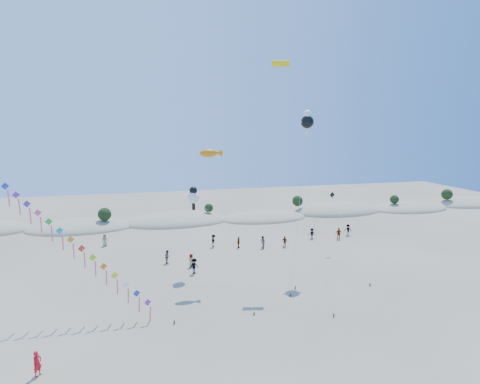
# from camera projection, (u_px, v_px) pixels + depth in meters

# --- Properties ---
(ground) EXTENTS (160.00, 160.00, 0.00)m
(ground) POSITION_uv_depth(u_px,v_px,m) (236.00, 366.00, 28.81)
(ground) COLOR #7F7158
(ground) RESTS_ON ground
(dune_ridge) EXTENTS (145.30, 11.49, 5.57)m
(dune_ridge) POSITION_uv_depth(u_px,v_px,m) (182.00, 221.00, 72.19)
(dune_ridge) COLOR tan
(dune_ridge) RESTS_ON ground
(kite_train) EXTENTS (23.68, 10.14, 20.21)m
(kite_train) POSITION_uv_depth(u_px,v_px,m) (23.00, 201.00, 35.26)
(kite_train) COLOR #3F2D1E
(kite_train) RESTS_ON ground
(fish_kite) EXTENTS (3.26, 10.81, 14.59)m
(fish_kite) POSITION_uv_depth(u_px,v_px,m) (211.00, 154.00, 43.63)
(fish_kite) COLOR #3F2D1E
(fish_kite) RESTS_ON ground
(cartoon_kite_low) EXTENTS (10.30, 8.77, 10.18)m
(cartoon_kite_low) POSITION_uv_depth(u_px,v_px,m) (194.00, 196.00, 46.32)
(cartoon_kite_low) COLOR #3F2D1E
(cartoon_kite_low) RESTS_ON ground
(cartoon_kite_high) EXTENTS (6.03, 9.09, 18.93)m
(cartoon_kite_high) POSITION_uv_depth(u_px,v_px,m) (307.00, 121.00, 46.84)
(cartoon_kite_high) COLOR #3F2D1E
(cartoon_kite_high) RESTS_ON ground
(parafoil_kite) EXTENTS (2.04, 14.37, 24.44)m
(parafoil_kite) POSITION_uv_depth(u_px,v_px,m) (282.00, 70.00, 45.22)
(parafoil_kite) COLOR #3F2D1E
(parafoil_kite) RESTS_ON ground
(dark_kite) EXTENTS (2.40, 13.22, 8.18)m
(dark_kite) POSITION_uv_depth(u_px,v_px,m) (342.00, 219.00, 51.23)
(dark_kite) COLOR #3F2D1E
(dark_kite) RESTS_ON ground
(flyer_foreground) EXTENTS (0.74, 0.80, 1.82)m
(flyer_foreground) POSITION_uv_depth(u_px,v_px,m) (37.00, 364.00, 27.57)
(flyer_foreground) COLOR red
(flyer_foreground) RESTS_ON ground
(beachgoers) EXTENTS (37.81, 14.88, 1.81)m
(beachgoers) POSITION_uv_depth(u_px,v_px,m) (250.00, 243.00, 56.02)
(beachgoers) COLOR slate
(beachgoers) RESTS_ON ground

